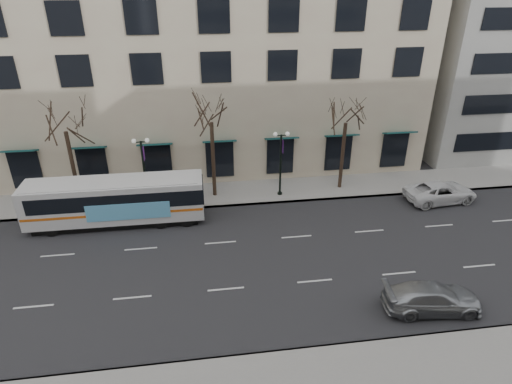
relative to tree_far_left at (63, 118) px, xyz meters
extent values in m
plane|color=black|center=(10.00, -8.80, -6.70)|extent=(160.00, 160.00, 0.00)
cube|color=gray|center=(15.00, 0.20, -6.62)|extent=(80.00, 4.00, 0.15)
cube|color=#C0AB92|center=(8.00, 12.20, 5.30)|extent=(40.00, 20.00, 24.00)
cylinder|color=black|center=(0.00, 0.00, -3.83)|extent=(0.28, 0.28, 5.74)
cylinder|color=black|center=(10.00, 0.00, -3.72)|extent=(0.28, 0.28, 5.95)
cylinder|color=black|center=(20.00, 0.00, -3.97)|extent=(0.28, 0.28, 5.46)
cylinder|color=black|center=(5.00, -0.60, -4.20)|extent=(0.16, 0.16, 5.00)
cylinder|color=black|center=(5.00, -0.60, -6.55)|extent=(0.36, 0.36, 0.30)
cube|color=black|center=(5.00, -0.60, -1.75)|extent=(0.90, 0.06, 0.06)
sphere|color=silver|center=(4.55, -0.60, -1.65)|extent=(0.32, 0.32, 0.32)
sphere|color=silver|center=(5.45, -0.60, -1.65)|extent=(0.32, 0.32, 0.32)
cube|color=#531E71|center=(5.12, -0.60, -2.60)|extent=(0.04, 0.45, 1.00)
cylinder|color=black|center=(15.00, -0.60, -4.20)|extent=(0.16, 0.16, 5.00)
cylinder|color=black|center=(15.00, -0.60, -6.55)|extent=(0.36, 0.36, 0.30)
cube|color=black|center=(15.00, -0.60, -1.75)|extent=(0.90, 0.06, 0.06)
sphere|color=silver|center=(14.55, -0.60, -1.65)|extent=(0.32, 0.32, 0.32)
sphere|color=silver|center=(15.45, -0.60, -1.65)|extent=(0.32, 0.32, 0.32)
cube|color=#531E71|center=(15.12, -0.60, -2.60)|extent=(0.04, 0.45, 1.00)
cube|color=silver|center=(3.19, -3.00, -4.91)|extent=(11.79, 2.58, 2.70)
cube|color=black|center=(3.19, -3.00, -6.43)|extent=(10.84, 2.27, 0.44)
cube|color=black|center=(3.48, -3.00, -4.49)|extent=(11.31, 2.62, 1.08)
cube|color=#CF5E13|center=(3.19, -3.00, -5.37)|extent=(11.67, 2.61, 0.18)
cube|color=#5DB3E3|center=(4.16, -4.31, -5.18)|extent=(5.40, 0.07, 1.18)
cube|color=silver|center=(3.19, -3.00, -3.53)|extent=(11.20, 2.33, 0.08)
cylinder|color=black|center=(-0.94, -4.12, -6.21)|extent=(0.98, 0.28, 0.98)
cylinder|color=black|center=(-0.93, -1.86, -6.21)|extent=(0.98, 0.28, 0.98)
cylinder|color=black|center=(6.13, -4.14, -6.21)|extent=(0.98, 0.28, 0.98)
cylinder|color=black|center=(6.13, -1.88, -6.21)|extent=(0.98, 0.28, 0.98)
cylinder|color=black|center=(7.90, -4.14, -6.21)|extent=(0.98, 0.28, 0.98)
cylinder|color=black|center=(7.90, -1.88, -6.21)|extent=(0.98, 0.28, 0.98)
imported|color=#9DA0A4|center=(20.29, -14.11, -5.98)|extent=(5.15, 2.49, 1.44)
imported|color=white|center=(26.86, -3.09, -5.95)|extent=(5.57, 2.92, 1.50)
camera|label=1|loc=(9.07, -29.59, 8.65)|focal=30.00mm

